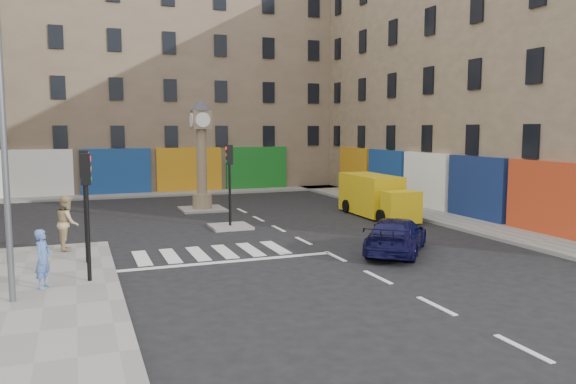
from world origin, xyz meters
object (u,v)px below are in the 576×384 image
clock_pillar (201,147)px  navy_sedan (396,236)px  traffic_light_island (230,172)px  pedestrian_tan (68,223)px  traffic_light_left_far (85,188)px  yellow_van (376,196)px  lamp_post (2,119)px  traffic_light_left_near (86,196)px  pedestrian_blue (43,259)px

clock_pillar → navy_sedan: clock_pillar is taller
traffic_light_island → clock_pillar: size_ratio=0.61×
pedestrian_tan → navy_sedan: bearing=-110.9°
traffic_light_left_far → yellow_van: size_ratio=0.63×
lamp_post → yellow_van: 19.27m
navy_sedan → pedestrian_tan: pedestrian_tan is taller
lamp_post → clock_pillar: lamp_post is taller
pedestrian_tan → lamp_post: bearing=167.7°
traffic_light_left_far → yellow_van: (14.26, 6.02, -1.56)m
lamp_post → pedestrian_tan: lamp_post is taller
traffic_light_left_near → lamp_post: (-1.90, -1.40, 2.17)m
traffic_light_left_far → yellow_van: traffic_light_left_far is taller
traffic_light_left_far → yellow_van: 15.55m
traffic_light_island → yellow_van: bearing=4.4°
traffic_light_left_near → pedestrian_blue: 2.07m
yellow_van → pedestrian_tan: 15.31m
clock_pillar → yellow_van: 9.92m
navy_sedan → yellow_van: bearing=-74.3°
pedestrian_blue → pedestrian_tan: pedestrian_tan is taller
navy_sedan → pedestrian_blue: pedestrian_blue is taller
pedestrian_blue → pedestrian_tan: size_ratio=0.83×
traffic_light_left_far → lamp_post: lamp_post is taller
navy_sedan → pedestrian_tan: bearing=19.9°
navy_sedan → yellow_van: 8.67m
pedestrian_tan → clock_pillar: bearing=-37.8°
traffic_light_left_near → traffic_light_left_far: (0.00, 2.40, 0.00)m
traffic_light_left_near → clock_pillar: size_ratio=0.61×
traffic_light_island → yellow_van: 8.13m
traffic_light_left_near → traffic_light_island: 10.03m
traffic_light_left_near → clock_pillar: bearing=65.5°
clock_pillar → navy_sedan: 14.24m
yellow_van → pedestrian_tan: bearing=-164.2°
traffic_light_left_near → navy_sedan: 10.83m
traffic_light_left_near → pedestrian_blue: size_ratio=2.25×
traffic_light_island → clock_pillar: clock_pillar is taller
traffic_light_island → clock_pillar: (0.00, 6.00, 0.96)m
navy_sedan → pedestrian_blue: (-11.84, -0.89, 0.32)m
pedestrian_blue → traffic_light_left_near: bearing=-51.0°
traffic_light_left_near → traffic_light_island: bearing=51.1°
traffic_light_left_far → traffic_light_left_near: bearing=-90.0°
lamp_post → navy_sedan: bearing=8.8°
traffic_light_left_near → traffic_light_island: (6.30, 7.80, -0.03)m
traffic_light_left_near → yellow_van: traffic_light_left_near is taller
navy_sedan → lamp_post: bearing=49.2°
clock_pillar → pedestrian_blue: size_ratio=3.70×
traffic_light_island → clock_pillar: 6.07m
traffic_light_island → pedestrian_tan: 7.69m
traffic_light_left_near → traffic_light_island: size_ratio=1.00×
pedestrian_blue → pedestrian_tan: bearing=16.6°
lamp_post → pedestrian_blue: bearing=56.6°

